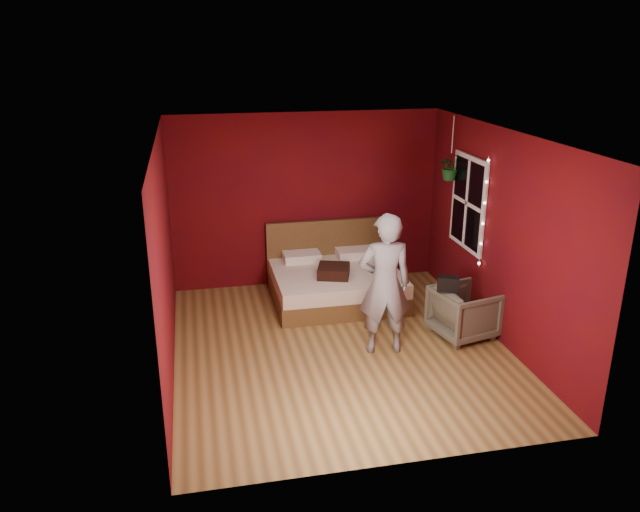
{
  "coord_description": "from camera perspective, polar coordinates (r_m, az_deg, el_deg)",
  "views": [
    {
      "loc": [
        -1.65,
        -6.65,
        3.63
      ],
      "look_at": [
        -0.17,
        0.4,
        1.07
      ],
      "focal_mm": 35.0,
      "sensor_mm": 36.0,
      "label": 1
    }
  ],
  "objects": [
    {
      "name": "floor",
      "position": [
        7.75,
        1.88,
        -8.37
      ],
      "size": [
        4.5,
        4.5,
        0.0
      ],
      "primitive_type": "plane",
      "color": "olive",
      "rests_on": "ground"
    },
    {
      "name": "hanging_plant",
      "position": [
        8.92,
        11.85,
        8.01
      ],
      "size": [
        0.38,
        0.34,
        0.88
      ],
      "color": "silver",
      "rests_on": "room_walls"
    },
    {
      "name": "handbag",
      "position": [
        7.82,
        11.63,
        -2.51
      ],
      "size": [
        0.29,
        0.23,
        0.19
      ],
      "primitive_type": "cube",
      "rotation": [
        0.0,
        0.0,
        -0.42
      ],
      "color": "black",
      "rests_on": "armchair"
    },
    {
      "name": "room_walls",
      "position": [
        7.12,
        2.03,
        3.65
      ],
      "size": [
        4.04,
        4.54,
        2.62
      ],
      "color": "#5F0C0A",
      "rests_on": "ground"
    },
    {
      "name": "bed",
      "position": [
        9.04,
        1.38,
        -2.33
      ],
      "size": [
        1.81,
        1.54,
        1.0
      ],
      "color": "brown",
      "rests_on": "ground"
    },
    {
      "name": "throw_pillow",
      "position": [
        8.67,
        1.26,
        -1.39
      ],
      "size": [
        0.54,
        0.54,
        0.15
      ],
      "primitive_type": "cube",
      "rotation": [
        0.0,
        0.0,
        -0.31
      ],
      "color": "black",
      "rests_on": "bed"
    },
    {
      "name": "armchair",
      "position": [
        8.1,
        13.02,
        -5.04
      ],
      "size": [
        0.86,
        0.84,
        0.65
      ],
      "primitive_type": "imported",
      "rotation": [
        0.0,
        0.0,
        1.8
      ],
      "color": "#64644F",
      "rests_on": "ground"
    },
    {
      "name": "fairy_lights",
      "position": [
        8.17,
        14.74,
        3.8
      ],
      "size": [
        0.04,
        0.04,
        1.45
      ],
      "color": "silver",
      "rests_on": "room_walls"
    },
    {
      "name": "person",
      "position": [
        7.36,
        5.93,
        -2.6
      ],
      "size": [
        0.67,
        0.48,
        1.74
      ],
      "primitive_type": "imported",
      "rotation": [
        0.0,
        0.0,
        3.04
      ],
      "color": "gray",
      "rests_on": "ground"
    },
    {
      "name": "window",
      "position": [
        8.64,
        13.37,
        4.75
      ],
      "size": [
        0.05,
        0.97,
        1.27
      ],
      "color": "white",
      "rests_on": "room_walls"
    }
  ]
}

